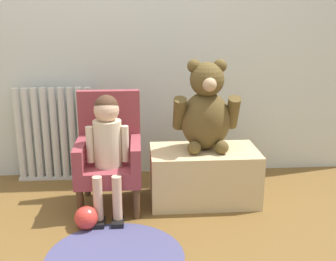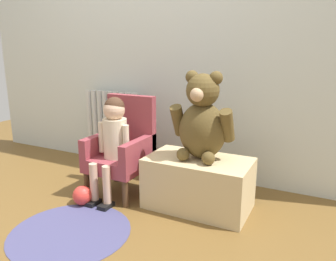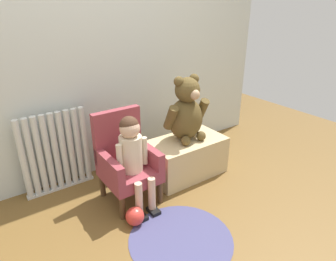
# 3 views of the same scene
# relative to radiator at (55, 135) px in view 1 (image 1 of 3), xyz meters

# --- Properties ---
(ground_plane) EXTENTS (6.00, 6.00, 0.00)m
(ground_plane) POSITION_rel_radiator_xyz_m (0.41, -0.96, -0.34)
(ground_plane) COLOR brown
(back_wall) EXTENTS (3.80, 0.05, 2.40)m
(back_wall) POSITION_rel_radiator_xyz_m (0.41, 0.12, 0.86)
(back_wall) COLOR silver
(back_wall) RESTS_ON ground_plane
(radiator) EXTENTS (0.56, 0.05, 0.68)m
(radiator) POSITION_rel_radiator_xyz_m (0.00, 0.00, 0.00)
(radiator) COLOR silver
(radiator) RESTS_ON ground_plane
(child_armchair) EXTENTS (0.39, 0.41, 0.71)m
(child_armchair) POSITION_rel_radiator_xyz_m (0.41, -0.43, -0.00)
(child_armchair) COLOR brown
(child_armchair) RESTS_ON ground_plane
(child_figure) EXTENTS (0.25, 0.35, 0.73)m
(child_figure) POSITION_rel_radiator_xyz_m (0.41, -0.54, 0.13)
(child_figure) COLOR beige
(child_figure) RESTS_ON ground_plane
(low_bench) EXTENTS (0.69, 0.39, 0.34)m
(low_bench) POSITION_rel_radiator_xyz_m (1.02, -0.43, -0.17)
(low_bench) COLOR tan
(low_bench) RESTS_ON ground_plane
(large_teddy_bear) EXTENTS (0.42, 0.29, 0.57)m
(large_teddy_bear) POSITION_rel_radiator_xyz_m (1.03, -0.41, 0.26)
(large_teddy_bear) COLOR brown
(large_teddy_bear) RESTS_ON low_bench
(floor_rug) EXTENTS (0.71, 0.71, 0.01)m
(floor_rug) POSITION_rel_radiator_xyz_m (0.47, -1.07, -0.34)
(floor_rug) COLOR #45446E
(floor_rug) RESTS_ON ground_plane
(toy_ball) EXTENTS (0.13, 0.13, 0.13)m
(toy_ball) POSITION_rel_radiator_xyz_m (0.29, -0.76, -0.27)
(toy_ball) COLOR red
(toy_ball) RESTS_ON ground_plane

